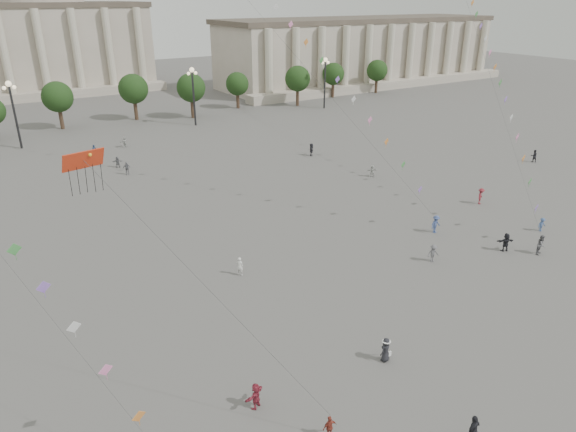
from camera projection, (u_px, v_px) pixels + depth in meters
ground at (389, 351)px, 35.48m from camera, size 360.00×360.00×0.00m
hall_east at (362, 51)px, 141.81m from camera, size 84.00×26.22×17.20m
hall_central at (46, 31)px, 130.38m from camera, size 48.30×34.30×35.50m
tree_row at (100, 98)px, 94.03m from camera, size 137.12×5.12×8.00m
lamp_post_mid_west at (12, 102)px, 79.71m from camera, size 2.00×0.90×10.65m
lamp_post_mid_east at (193, 86)px, 94.36m from camera, size 2.00×0.90×10.65m
lamp_post_far_east at (325, 74)px, 109.00m from camera, size 2.00×0.90×10.65m
person_crowd_0 at (94, 150)px, 78.29m from camera, size 1.05×1.01×1.76m
person_crowd_3 at (506, 242)px, 49.05m from camera, size 1.79×1.19×1.84m
person_crowd_4 at (124, 142)px, 82.79m from camera, size 1.59×1.46×1.77m
person_crowd_6 at (433, 253)px, 47.08m from camera, size 1.24×0.89×1.73m
person_crowd_7 at (372, 171)px, 69.34m from camera, size 1.59×0.96×1.63m
person_crowd_8 at (481, 196)px, 60.16m from camera, size 1.45×1.27×1.95m
person_crowd_9 at (311, 150)px, 78.45m from camera, size 1.51×1.76×1.91m
person_crowd_12 at (118, 162)px, 73.10m from camera, size 1.54×0.87×1.59m
person_crowd_13 at (240, 266)px, 44.82m from camera, size 0.72×0.75×1.73m
person_crowd_14 at (542, 225)px, 53.26m from camera, size 1.02×0.67×1.49m
person_crowd_15 at (534, 156)px, 75.46m from camera, size 1.13×1.07×1.84m
person_crowd_16 at (127, 168)px, 70.11m from camera, size 1.13×0.63×1.82m
tourist_0 at (330, 427)px, 28.29m from camera, size 0.89×0.41×1.48m
tourist_2 at (256, 396)px, 30.33m from camera, size 1.65×1.13×1.71m
tourist_4 at (473, 430)px, 27.79m from camera, size 1.19×0.65×1.93m
kite_flyer_1 at (436, 224)px, 52.84m from camera, size 1.30×0.82×1.91m
kite_flyer_2 at (541, 245)px, 48.45m from camera, size 1.11×0.96×1.94m
hat_person at (386, 349)px, 34.22m from camera, size 0.97×0.75×1.75m
dragon_kite at (88, 175)px, 26.86m from camera, size 5.50×5.71×18.94m
kite_train_east at (478, 25)px, 66.32m from camera, size 28.41×41.96×61.25m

